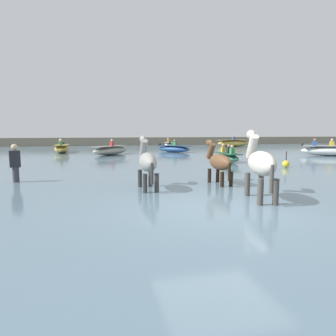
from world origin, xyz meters
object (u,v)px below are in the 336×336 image
(person_wading_close, at_px, (15,168))
(boat_distant_east, at_px, (110,150))
(horse_lead_bay, at_px, (219,163))
(horse_trailing_grey, at_px, (147,163))
(boat_near_starboard, at_px, (169,145))
(boat_far_inshore, at_px, (331,151))
(boat_near_port, at_px, (62,149))
(boat_mid_outer, at_px, (227,157))
(horse_flank_pinto, at_px, (260,165))
(boat_distant_west, at_px, (233,143))
(channel_buoy, at_px, (286,164))
(boat_far_offshore, at_px, (174,149))

(person_wading_close, bearing_deg, boat_distant_east, 72.31)
(horse_lead_bay, distance_m, person_wading_close, 6.57)
(horse_trailing_grey, bearing_deg, boat_near_starboard, 74.92)
(boat_far_inshore, height_order, boat_near_port, boat_far_inshore)
(boat_mid_outer, bearing_deg, boat_near_starboard, 87.82)
(boat_near_starboard, bearing_deg, boat_mid_outer, -92.18)
(horse_flank_pinto, distance_m, boat_mid_outer, 9.53)
(boat_far_inshore, bearing_deg, boat_distant_west, 93.50)
(horse_lead_bay, bearing_deg, horse_flank_pinto, -87.65)
(horse_lead_bay, height_order, boat_distant_east, horse_lead_bay)
(horse_trailing_grey, distance_m, boat_near_starboard, 24.05)
(boat_near_starboard, xyz_separation_m, channel_buoy, (0.84, -19.45, -0.08))
(boat_far_inshore, distance_m, boat_distant_west, 13.53)
(boat_distant_east, relative_size, person_wading_close, 2.02)
(boat_near_port, height_order, boat_distant_west, boat_distant_west)
(boat_distant_east, xyz_separation_m, boat_distant_west, (13.78, 9.11, 0.06))
(boat_distant_east, height_order, boat_distant_west, boat_distant_west)
(boat_distant_west, xyz_separation_m, channel_buoy, (-6.31, -18.81, -0.21))
(horse_lead_bay, relative_size, horse_flank_pinto, 0.85)
(boat_far_inshore, bearing_deg, boat_near_starboard, 119.44)
(boat_far_inshore, height_order, boat_distant_west, boat_distant_west)
(horse_trailing_grey, xyz_separation_m, person_wading_close, (-3.97, 2.19, -0.26))
(boat_distant_west, bearing_deg, boat_near_port, -161.40)
(horse_lead_bay, relative_size, boat_distant_east, 0.54)
(channel_buoy, bearing_deg, boat_far_offshore, 101.57)
(horse_lead_bay, xyz_separation_m, boat_far_offshore, (2.43, 14.93, -0.38))
(boat_near_port, distance_m, boat_distant_west, 18.33)
(horse_flank_pinto, bearing_deg, horse_lead_bay, 92.35)
(boat_near_starboard, distance_m, boat_distant_east, 11.78)
(horse_lead_bay, relative_size, person_wading_close, 1.08)
(boat_mid_outer, distance_m, person_wading_close, 10.74)
(boat_distant_west, bearing_deg, channel_buoy, -108.54)
(boat_far_inshore, bearing_deg, boat_near_port, 157.18)
(horse_trailing_grey, relative_size, boat_mid_outer, 0.78)
(boat_far_offshore, bearing_deg, horse_trailing_grey, -107.32)
(boat_near_starboard, height_order, boat_mid_outer, boat_near_starboard)
(horse_lead_bay, bearing_deg, boat_far_offshore, 80.77)
(boat_near_starboard, distance_m, boat_far_inshore, 16.23)
(horse_trailing_grey, distance_m, boat_near_port, 17.20)
(boat_near_starboard, relative_size, person_wading_close, 1.54)
(boat_distant_east, bearing_deg, boat_near_starboard, 55.78)
(channel_buoy, bearing_deg, boat_far_inshore, 36.66)
(boat_near_port, bearing_deg, boat_far_offshore, -9.75)
(boat_distant_east, bearing_deg, horse_trailing_grey, -88.41)
(horse_lead_bay, xyz_separation_m, boat_near_port, (-6.29, 16.43, -0.34))
(person_wading_close, bearing_deg, boat_near_port, 89.98)
(horse_flank_pinto, xyz_separation_m, boat_distant_east, (-2.79, 15.45, -0.52))
(horse_flank_pinto, xyz_separation_m, person_wading_close, (-6.39, 4.17, -0.36))
(boat_far_offshore, distance_m, person_wading_close, 15.69)
(boat_distant_west, bearing_deg, boat_mid_outer, -116.48)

